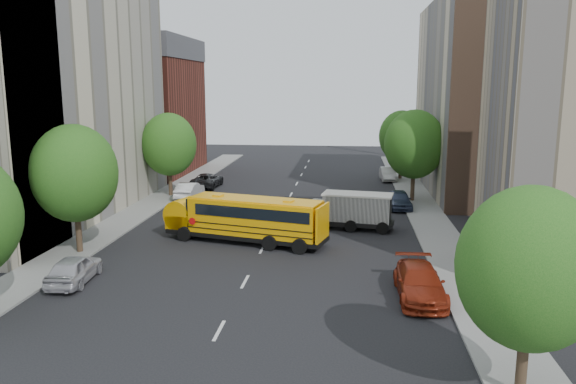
% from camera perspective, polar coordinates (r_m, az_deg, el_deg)
% --- Properties ---
extents(ground, '(120.00, 120.00, 0.00)m').
position_cam_1_polar(ground, '(37.36, -2.17, -4.95)').
color(ground, black).
rests_on(ground, ground).
extents(sidewalk_left, '(3.00, 80.00, 0.12)m').
position_cam_1_polar(sidewalk_left, '(45.03, -15.89, -2.55)').
color(sidewalk_left, slate).
rests_on(sidewalk_left, ground).
extents(sidewalk_right, '(3.00, 80.00, 0.12)m').
position_cam_1_polar(sidewalk_right, '(42.28, 14.48, -3.34)').
color(sidewalk_right, slate).
rests_on(sidewalk_right, ground).
extents(lane_markings, '(0.15, 64.00, 0.01)m').
position_cam_1_polar(lane_markings, '(46.98, -0.43, -1.65)').
color(lane_markings, silver).
rests_on(lane_markings, ground).
extents(building_left_cream, '(10.00, 26.00, 20.00)m').
position_cam_1_polar(building_left_cream, '(47.62, -23.45, 9.76)').
color(building_left_cream, beige).
rests_on(building_left_cream, ground).
extents(building_left_redbrick, '(10.00, 15.00, 13.00)m').
position_cam_1_polar(building_left_redbrick, '(67.78, -14.07, 7.40)').
color(building_left_redbrick, maroon).
rests_on(building_left_redbrick, ground).
extents(building_right_far, '(10.00, 22.00, 18.00)m').
position_cam_1_polar(building_right_far, '(57.05, 19.28, 9.06)').
color(building_right_far, beige).
rests_on(building_right_far, ground).
extents(building_right_sidewall, '(10.10, 0.30, 18.00)m').
position_cam_1_polar(building_right_sidewall, '(46.39, 22.34, 8.60)').
color(building_right_sidewall, brown).
rests_on(building_right_sidewall, ground).
extents(street_tree_1, '(5.12, 5.12, 7.90)m').
position_cam_1_polar(street_tree_1, '(35.87, -20.87, 1.78)').
color(street_tree_1, '#38281C').
rests_on(street_tree_1, ground).
extents(street_tree_2, '(4.99, 4.99, 7.71)m').
position_cam_1_polar(street_tree_2, '(52.43, -12.01, 4.75)').
color(street_tree_2, '#38281C').
rests_on(street_tree_2, ground).
extents(street_tree_3, '(4.61, 4.61, 7.11)m').
position_cam_1_polar(street_tree_3, '(19.36, 23.37, -7.16)').
color(street_tree_3, '#38281C').
rests_on(street_tree_3, ground).
extents(street_tree_4, '(5.25, 5.25, 8.10)m').
position_cam_1_polar(street_tree_4, '(50.17, 12.72, 4.75)').
color(street_tree_4, '#38281C').
rests_on(street_tree_4, ground).
extents(street_tree_5, '(4.86, 4.86, 7.51)m').
position_cam_1_polar(street_tree_5, '(62.09, 11.46, 5.56)').
color(street_tree_5, '#38281C').
rests_on(street_tree_5, ground).
extents(school_bus, '(10.99, 5.12, 3.03)m').
position_cam_1_polar(school_bus, '(36.70, -4.47, -2.53)').
color(school_bus, black).
rests_on(school_bus, ground).
extents(safari_truck, '(6.34, 3.12, 2.60)m').
position_cam_1_polar(safari_truck, '(40.29, 6.44, -1.83)').
color(safari_truck, black).
rests_on(safari_truck, ground).
extents(parked_car_0, '(2.11, 4.50, 1.49)m').
position_cam_1_polar(parked_car_0, '(31.43, -20.90, -7.32)').
color(parked_car_0, '#AFADB4').
rests_on(parked_car_0, ground).
extents(parked_car_1, '(1.68, 4.61, 1.51)m').
position_cam_1_polar(parked_car_1, '(51.57, -9.98, 0.15)').
color(parked_car_1, silver).
rests_on(parked_car_1, ground).
extents(parked_car_2, '(2.58, 5.25, 1.44)m').
position_cam_1_polar(parked_car_2, '(57.12, -8.21, 1.19)').
color(parked_car_2, black).
rests_on(parked_car_2, ground).
extents(parked_car_3, '(2.29, 5.41, 1.56)m').
position_cam_1_polar(parked_car_3, '(28.08, 13.23, -8.95)').
color(parked_car_3, maroon).
rests_on(parked_car_3, ground).
extents(parked_car_4, '(2.03, 4.52, 1.51)m').
position_cam_1_polar(parked_car_4, '(47.69, 11.24, -0.76)').
color(parked_car_4, '#303B54').
rests_on(parked_car_4, ground).
extents(parked_car_5, '(1.69, 4.36, 1.41)m').
position_cam_1_polar(parked_car_5, '(61.56, 10.10, 1.82)').
color(parked_car_5, '#A7A6A1').
rests_on(parked_car_5, ground).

